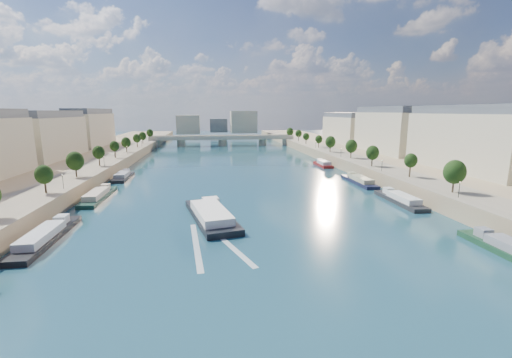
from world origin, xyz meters
name	(u,v)px	position (x,y,z in m)	size (l,w,h in m)	color
ground	(237,180)	(0.00, 100.00, 0.00)	(700.00, 700.00, 0.00)	#0D3439
quay_left	(41,179)	(-72.00, 100.00, 2.50)	(44.00, 520.00, 5.00)	#9E8460
quay_right	(407,170)	(72.00, 100.00, 2.50)	(44.00, 520.00, 5.00)	#9E8460
pave_left	(84,171)	(-57.00, 100.00, 5.05)	(14.00, 520.00, 0.10)	gray
pave_right	(374,165)	(57.00, 100.00, 5.05)	(14.00, 520.00, 0.10)	gray
trees_left	(90,156)	(-55.00, 102.00, 10.48)	(4.80, 268.80, 8.26)	#382B1E
trees_right	(360,149)	(55.00, 110.00, 10.48)	(4.80, 268.80, 8.26)	#382B1E
lamps_left	(87,168)	(-52.50, 90.00, 7.78)	(0.36, 200.36, 4.28)	black
lamps_right	(359,157)	(52.50, 105.00, 7.78)	(0.36, 200.36, 4.28)	black
buildings_left	(16,139)	(-85.00, 112.00, 16.45)	(16.00, 226.00, 23.20)	#C2B395
buildings_right	(421,135)	(85.00, 112.00, 16.45)	(16.00, 226.00, 23.20)	#C2B395
skyline	(222,123)	(3.19, 319.52, 14.66)	(79.00, 42.00, 22.00)	#C2B395
bridge	(222,139)	(0.00, 238.69, 5.08)	(112.00, 12.00, 8.15)	#C1B79E
tour_barge	(211,215)	(-10.75, 51.28, 1.15)	(14.54, 30.70, 4.01)	black
wake	(212,244)	(-10.75, 34.73, 0.02)	(13.04, 26.00, 0.04)	silver
moored_barges_left	(42,240)	(-45.50, 39.91, 0.84)	(5.00, 156.75, 3.60)	black
moored_barges_right	(410,204)	(45.50, 54.67, 0.84)	(5.00, 163.61, 3.60)	black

